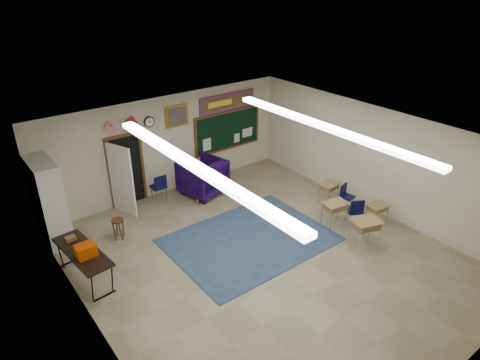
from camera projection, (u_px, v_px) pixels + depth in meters
floor at (264, 258)px, 10.31m from camera, size 9.00×9.00×0.00m
back_wall at (168, 145)px, 12.83m from camera, size 8.00×0.04×3.00m
front_wall at (460, 321)px, 6.45m from camera, size 8.00×0.04×3.00m
left_wall at (92, 273)px, 7.46m from camera, size 0.04×9.00×3.00m
right_wall at (375, 160)px, 11.82m from camera, size 0.04×9.00×3.00m
ceiling at (268, 142)px, 8.97m from camera, size 8.00×9.00×0.04m
area_rug at (250, 240)px, 10.98m from camera, size 4.00×3.00×0.02m
fluorescent_strips at (267, 144)px, 9.00m from camera, size 3.86×6.00×0.10m
doorway at (125, 173)px, 12.11m from camera, size 1.10×0.89×2.16m
chalkboard at (228, 131)px, 14.02m from camera, size 2.55×0.14×1.30m
bulletin_board at (227, 102)px, 13.58m from camera, size 2.10×0.05×0.55m
framed_art_print at (177, 116)px, 12.62m from camera, size 0.75×0.05×0.65m
wall_clock at (149, 122)px, 12.13m from camera, size 0.32×0.05×0.32m
wall_flags at (121, 124)px, 11.59m from camera, size 1.16×0.06×0.70m
storage_cabinet at (49, 202)px, 10.53m from camera, size 0.59×1.25×2.20m
wingback_armchair at (202, 177)px, 13.02m from camera, size 1.43×1.46×1.11m
student_chair_reading at (159, 187)px, 12.69m from camera, size 0.44×0.44×0.86m
student_chair_desk_a at (354, 211)px, 11.48m from camera, size 0.55×0.55×0.82m
student_chair_desk_b at (347, 197)px, 12.26m from camera, size 0.43×0.43×0.74m
student_desk_front_left at (334, 214)px, 11.33m from camera, size 0.71×0.58×0.76m
student_desk_front_right at (329, 193)px, 12.50m from camera, size 0.60×0.47×0.67m
student_desk_back_left at (365, 233)px, 10.44m from camera, size 0.81×0.70×0.82m
student_desk_back_right at (377, 214)px, 11.43m from camera, size 0.59×0.47×0.65m
folding_table at (85, 264)px, 9.44m from camera, size 0.79×1.89×1.05m
wooden_stool at (119, 229)px, 10.92m from camera, size 0.32×0.32×0.56m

